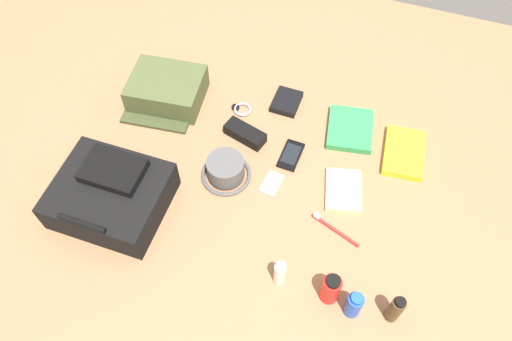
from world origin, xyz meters
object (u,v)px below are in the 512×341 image
at_px(deodorant_spray, 354,305).
at_px(sunscreen_spray, 331,289).
at_px(cologne_bottle, 395,309).
at_px(travel_guidebook, 350,129).
at_px(notepad, 343,190).
at_px(paperback_novel, 404,153).
at_px(toiletry_pouch, 167,90).
at_px(media_player, 272,184).
at_px(sunglasses_case, 245,134).
at_px(cell_phone, 291,155).
at_px(wristwatch, 242,109).
at_px(bucket_hat, 226,170).
at_px(toothbrush, 332,228).
at_px(backpack, 111,194).
at_px(toothpaste_tube, 280,273).
at_px(wallet, 285,101).

distance_m(deodorant_spray, sunscreen_spray, 0.07).
distance_m(cologne_bottle, travel_guidebook, 0.63).
relative_size(sunscreen_spray, notepad, 0.78).
height_order(cologne_bottle, paperback_novel, cologne_bottle).
xyz_separation_m(toiletry_pouch, cologne_bottle, (-0.89, 0.50, 0.01)).
bearing_deg(media_player, cologne_bottle, 146.20).
bearing_deg(sunglasses_case, notepad, -179.78).
bearing_deg(cologne_bottle, cell_phone, -45.43).
bearing_deg(media_player, toiletry_pouch, -25.34).
height_order(sunscreen_spray, wristwatch, sunscreen_spray).
height_order(wristwatch, sunglasses_case, sunglasses_case).
bearing_deg(cell_phone, bucket_hat, 38.90).
bearing_deg(toiletry_pouch, toothbrush, 155.73).
bearing_deg(backpack, toiletry_pouch, -86.71).
height_order(toothpaste_tube, sunglasses_case, toothpaste_tube).
height_order(toothbrush, notepad, toothbrush).
relative_size(bucket_hat, paperback_novel, 0.79).
distance_m(backpack, toothbrush, 0.67).
distance_m(cologne_bottle, cell_phone, 0.58).
relative_size(deodorant_spray, cell_phone, 0.92).
xyz_separation_m(toiletry_pouch, toothbrush, (-0.67, 0.30, -0.04)).
relative_size(paperback_novel, travel_guidebook, 1.02).
xyz_separation_m(media_player, sunglasses_case, (0.14, -0.15, 0.01)).
height_order(backpack, toothpaste_tube, backpack).
distance_m(cologne_bottle, media_player, 0.52).
bearing_deg(bucket_hat, sunscreen_spray, 146.04).
bearing_deg(notepad, backpack, 9.23).
relative_size(backpack, media_player, 3.56).
distance_m(sunscreen_spray, wristwatch, 0.71).
xyz_separation_m(backpack, toiletry_pouch, (0.03, -0.44, -0.01)).
relative_size(toiletry_pouch, media_player, 2.99).
xyz_separation_m(toothpaste_tube, cell_phone, (0.09, -0.42, -0.05)).
xyz_separation_m(backpack, deodorant_spray, (-0.76, 0.08, -0.01)).
bearing_deg(sunscreen_spray, toiletry_pouch, -35.26).
bearing_deg(cell_phone, notepad, 158.91).
bearing_deg(toothbrush, cell_phone, -47.58).
distance_m(bucket_hat, travel_guidebook, 0.45).
bearing_deg(toothpaste_tube, travel_guidebook, -96.34).
xyz_separation_m(bucket_hat, wristwatch, (0.05, -0.27, -0.03)).
bearing_deg(cell_phone, wallet, -67.89).
distance_m(paperback_novel, travel_guidebook, 0.19).
xyz_separation_m(toiletry_pouch, travel_guidebook, (-0.64, -0.07, -0.04)).
bearing_deg(backpack, cell_phone, -142.63).
bearing_deg(backpack, notepad, -157.16).
height_order(cell_phone, sunglasses_case, sunglasses_case).
relative_size(cologne_bottle, travel_guidebook, 0.61).
height_order(paperback_novel, media_player, paperback_novel).
bearing_deg(toiletry_pouch, wristwatch, -171.63).
relative_size(bucket_hat, notepad, 1.06).
height_order(sunscreen_spray, notepad, sunscreen_spray).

